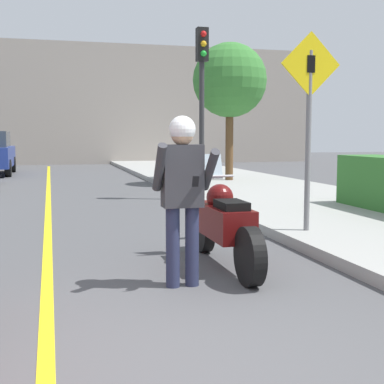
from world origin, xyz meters
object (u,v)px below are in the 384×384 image
Objects in this scene: street_tree at (230,81)px; traffic_light at (202,80)px; person_biker at (183,183)px; crossing_sign at (309,112)px; motorcycle at (224,224)px.

traffic_light is at bearing -118.17° from street_tree.
person_biker is at bearing -111.25° from street_tree.
traffic_light is 0.92× the size of street_tree.
traffic_light is (2.20, 6.98, 1.76)m from person_biker.
traffic_light is at bearing 72.53° from person_biker.
street_tree reaches higher than person_biker.
street_tree is at bearing 61.83° from traffic_light.
crossing_sign is 0.74× the size of traffic_light.
person_biker is 0.45× the size of traffic_light.
motorcycle is at bearing -103.72° from traffic_light.
person_biker is 11.46m from street_tree.
motorcycle is 0.60× the size of traffic_light.
traffic_light is at bearing 91.33° from crossing_sign.
person_biker is at bearing -107.47° from traffic_light.
person_biker is (-0.66, -0.68, 0.55)m from motorcycle.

